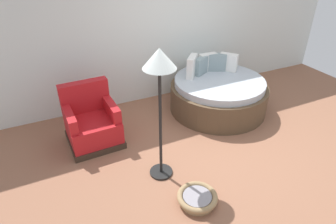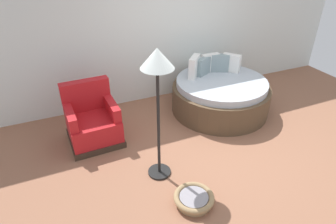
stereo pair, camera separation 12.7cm
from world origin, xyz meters
name	(u,v)px [view 1 (the left image)]	position (x,y,z in m)	size (l,w,h in m)	color
ground_plane	(216,145)	(0.00, 0.00, -0.01)	(8.00, 8.00, 0.02)	#936047
back_wall	(163,29)	(0.00, 2.01, 1.37)	(8.00, 0.12, 2.74)	silver
round_daybed	(218,94)	(0.65, 0.96, 0.32)	(1.80, 1.80, 1.01)	brown
red_armchair	(92,123)	(-1.73, 0.96, 0.33)	(0.82, 0.82, 0.94)	#38281E
pet_basket	(197,198)	(-0.88, -0.90, 0.07)	(0.51, 0.51, 0.13)	#9E7F56
floor_lamp	(160,72)	(-1.07, -0.22, 1.53)	(0.40, 0.40, 1.82)	black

